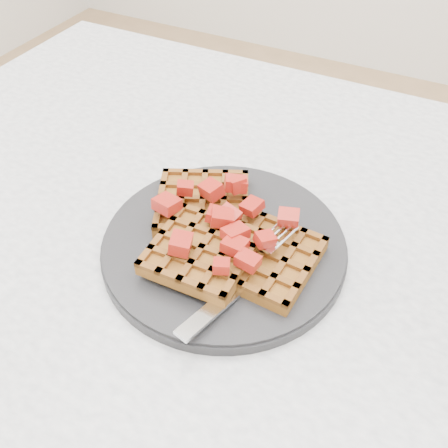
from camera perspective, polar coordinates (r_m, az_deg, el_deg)
name	(u,v)px	position (r m, az deg, el deg)	size (l,w,h in m)	color
table	(276,306)	(0.65, 5.91, -9.31)	(1.20, 0.80, 0.75)	silver
plate	(224,245)	(0.55, 0.00, -2.39)	(0.27, 0.27, 0.02)	black
waffles	(223,235)	(0.53, -0.17, -1.24)	(0.22, 0.19, 0.03)	#91591E
strawberry_pile	(224,214)	(0.52, 0.00, 1.11)	(0.15, 0.15, 0.02)	maroon
fork	(248,276)	(0.50, 2.72, -6.00)	(0.02, 0.18, 0.02)	silver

